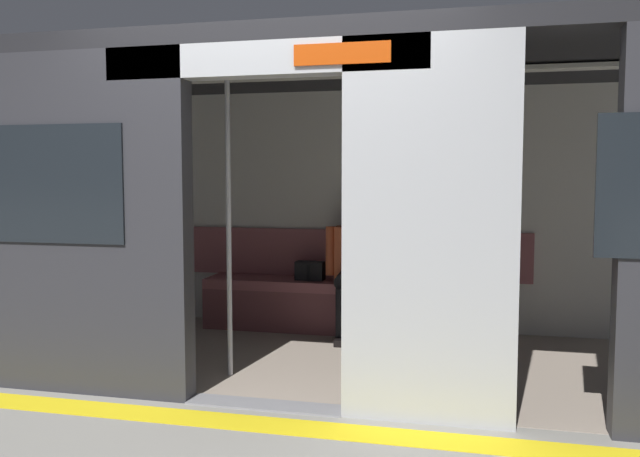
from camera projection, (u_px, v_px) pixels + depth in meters
The scene contains 9 objects.
ground_plane at pixel (265, 406), 4.08m from camera, with size 60.00×60.00×0.00m, color gray.
platform_edge_strip at pixel (249, 423), 3.79m from camera, with size 8.00×0.24×0.01m, color yellow.
train_car at pixel (299, 164), 5.02m from camera, with size 6.40×2.49×2.34m.
bench_seat at pixel (333, 293), 5.97m from camera, with size 2.41×0.44×0.47m.
person_seated at pixel (356, 259), 5.84m from camera, with size 0.55×0.70×1.20m.
handbag at pixel (310, 271), 6.03m from camera, with size 0.26×0.15×0.17m.
book at pixel (398, 282), 5.85m from camera, with size 0.15×0.22×0.03m, color #26598C.
grab_pole_door at pixel (229, 223), 4.61m from camera, with size 0.04×0.04×2.20m, color silver.
grab_pole_far at pixel (353, 224), 4.49m from camera, with size 0.04×0.04×2.20m, color silver.
Camera 1 is at (-1.25, 3.79, 1.43)m, focal length 36.84 mm.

